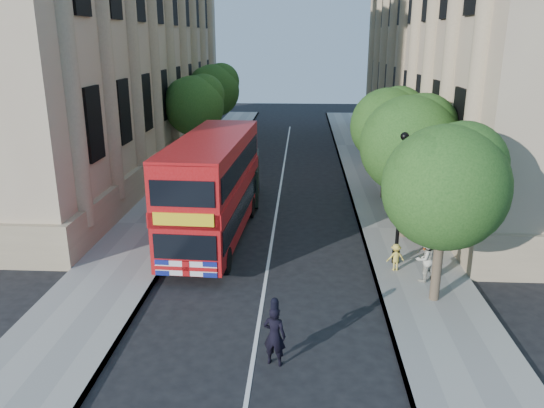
% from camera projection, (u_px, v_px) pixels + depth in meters
% --- Properties ---
extents(ground, '(120.00, 120.00, 0.00)m').
position_uv_depth(ground, '(255.00, 346.00, 15.40)').
color(ground, black).
rests_on(ground, ground).
extents(pavement_right, '(3.50, 80.00, 0.12)m').
position_uv_depth(pavement_right, '(397.00, 229.00, 24.59)').
color(pavement_right, gray).
rests_on(pavement_right, ground).
extents(pavement_left, '(3.50, 80.00, 0.12)m').
position_uv_depth(pavement_left, '(153.00, 225.00, 25.22)').
color(pavement_left, gray).
rests_on(pavement_left, ground).
extents(building_right, '(12.00, 38.00, 18.00)m').
position_uv_depth(building_right, '(495.00, 31.00, 34.81)').
color(building_right, tan).
rests_on(building_right, ground).
extents(building_left, '(12.00, 38.00, 18.00)m').
position_uv_depth(building_left, '(84.00, 31.00, 36.33)').
color(building_left, tan).
rests_on(building_left, ground).
extents(tree_right_near, '(4.00, 4.00, 6.08)m').
position_uv_depth(tree_right_near, '(447.00, 181.00, 16.70)').
color(tree_right_near, '#473828').
rests_on(tree_right_near, ground).
extents(tree_right_mid, '(4.20, 4.20, 6.37)m').
position_uv_depth(tree_right_mid, '(411.00, 140.00, 22.35)').
color(tree_right_mid, '#473828').
rests_on(tree_right_mid, ground).
extents(tree_right_far, '(4.00, 4.00, 6.15)m').
position_uv_depth(tree_right_far, '(389.00, 122.00, 28.11)').
color(tree_right_far, '#473828').
rests_on(tree_right_far, ground).
extents(tree_left_far, '(4.00, 4.00, 6.30)m').
position_uv_depth(tree_left_far, '(195.00, 102.00, 35.39)').
color(tree_left_far, '#473828').
rests_on(tree_left_far, ground).
extents(tree_left_back, '(4.20, 4.20, 6.65)m').
position_uv_depth(tree_left_back, '(214.00, 88.00, 42.93)').
color(tree_left_back, '#473828').
rests_on(tree_left_back, ground).
extents(lamp_post, '(0.32, 0.32, 5.16)m').
position_uv_depth(lamp_post, '(400.00, 205.00, 20.09)').
color(lamp_post, black).
rests_on(lamp_post, pavement_right).
extents(double_decker_bus, '(3.04, 9.84, 4.49)m').
position_uv_depth(double_decker_bus, '(213.00, 185.00, 22.79)').
color(double_decker_bus, '#A40B0D').
rests_on(double_decker_bus, ground).
extents(box_van, '(2.07, 4.49, 2.50)m').
position_uv_depth(box_van, '(242.00, 179.00, 28.79)').
color(box_van, black).
rests_on(box_van, ground).
extents(police_constable, '(0.72, 0.58, 1.74)m').
position_uv_depth(police_constable, '(275.00, 336.00, 14.28)').
color(police_constable, black).
rests_on(police_constable, ground).
extents(woman_pedestrian, '(1.02, 0.95, 1.68)m').
position_uv_depth(woman_pedestrian, '(425.00, 259.00, 19.02)').
color(woman_pedestrian, beige).
rests_on(woman_pedestrian, pavement_right).
extents(child_a, '(0.72, 0.57, 1.14)m').
position_uv_depth(child_a, '(428.00, 237.00, 21.86)').
color(child_a, orange).
rests_on(child_a, pavement_right).
extents(child_b, '(0.74, 0.51, 1.05)m').
position_uv_depth(child_b, '(396.00, 257.00, 19.98)').
color(child_b, '#DCC24B').
rests_on(child_b, pavement_right).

